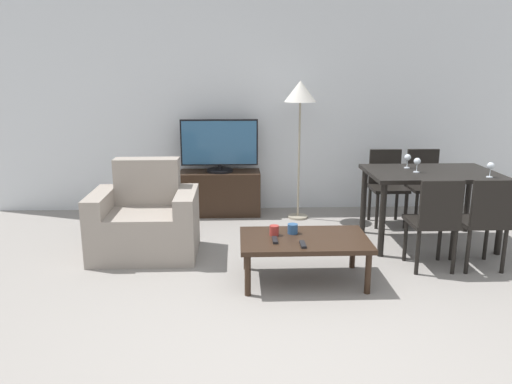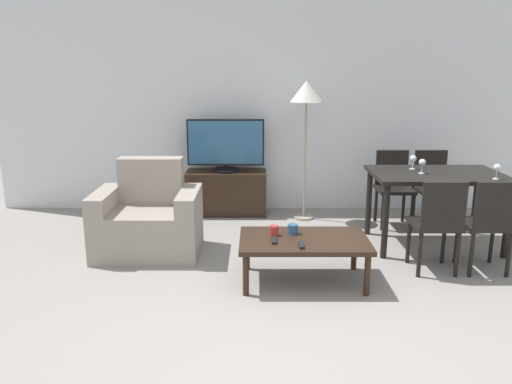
{
  "view_description": "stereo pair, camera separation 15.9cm",
  "coord_description": "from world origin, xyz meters",
  "px_view_note": "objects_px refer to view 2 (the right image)",
  "views": [
    {
      "loc": [
        -0.31,
        -2.72,
        1.76
      ],
      "look_at": [
        -0.14,
        1.75,
        0.65
      ],
      "focal_mm": 35.0,
      "sensor_mm": 36.0,
      "label": 1
    },
    {
      "loc": [
        -0.15,
        -2.73,
        1.76
      ],
      "look_at": [
        -0.14,
        1.75,
        0.65
      ],
      "focal_mm": 35.0,
      "sensor_mm": 36.0,
      "label": 2
    }
  ],
  "objects_px": {
    "coffee_table": "(302,243)",
    "wine_glass_right": "(411,159)",
    "remote_primary": "(272,240)",
    "cup_colored_far": "(272,231)",
    "wine_glass_left": "(495,168)",
    "dining_table": "(434,182)",
    "dining_chair_near_right": "(487,221)",
    "remote_secondary": "(300,245)",
    "tv_stand": "(225,193)",
    "dining_chair_near": "(436,221)",
    "wine_glass_center": "(420,163)",
    "armchair": "(147,221)",
    "tv": "(224,146)",
    "cup_white_near": "(291,229)",
    "floor_lamp": "(304,98)",
    "dining_chair_far": "(430,183)",
    "dining_chair_far_left": "(391,183)"
  },
  "relations": [
    {
      "from": "dining_chair_near",
      "to": "dining_chair_far",
      "type": "distance_m",
      "value": 1.5
    },
    {
      "from": "dining_table",
      "to": "dining_chair_near",
      "type": "xyz_separation_m",
      "value": [
        -0.22,
        -0.72,
        -0.18
      ]
    },
    {
      "from": "dining_table",
      "to": "cup_white_near",
      "type": "height_order",
      "value": "dining_table"
    },
    {
      "from": "coffee_table",
      "to": "cup_colored_far",
      "type": "distance_m",
      "value": 0.27
    },
    {
      "from": "dining_chair_far_left",
      "to": "remote_primary",
      "type": "bearing_deg",
      "value": -130.1
    },
    {
      "from": "floor_lamp",
      "to": "dining_table",
      "type": "bearing_deg",
      "value": -37.65
    },
    {
      "from": "dining_chair_far",
      "to": "wine_glass_left",
      "type": "bearing_deg",
      "value": -78.16
    },
    {
      "from": "floor_lamp",
      "to": "cup_white_near",
      "type": "bearing_deg",
      "value": -98.6
    },
    {
      "from": "dining_table",
      "to": "dining_chair_far",
      "type": "relative_size",
      "value": 1.5
    },
    {
      "from": "dining_chair_near_right",
      "to": "remote_secondary",
      "type": "relative_size",
      "value": 5.66
    },
    {
      "from": "coffee_table",
      "to": "cup_white_near",
      "type": "height_order",
      "value": "cup_white_near"
    },
    {
      "from": "wine_glass_right",
      "to": "cup_white_near",
      "type": "bearing_deg",
      "value": -143.68
    },
    {
      "from": "dining_chair_near",
      "to": "wine_glass_right",
      "type": "xyz_separation_m",
      "value": [
        0.03,
        0.88,
        0.38
      ]
    },
    {
      "from": "cup_white_near",
      "to": "wine_glass_center",
      "type": "bearing_deg",
      "value": 29.1
    },
    {
      "from": "cup_white_near",
      "to": "wine_glass_right",
      "type": "bearing_deg",
      "value": 36.32
    },
    {
      "from": "dining_chair_near",
      "to": "dining_chair_far",
      "type": "height_order",
      "value": "same"
    },
    {
      "from": "tv",
      "to": "dining_chair_far",
      "type": "xyz_separation_m",
      "value": [
        2.38,
        -0.43,
        -0.37
      ]
    },
    {
      "from": "coffee_table",
      "to": "cup_white_near",
      "type": "distance_m",
      "value": 0.17
    },
    {
      "from": "remote_primary",
      "to": "cup_colored_far",
      "type": "xyz_separation_m",
      "value": [
        0.01,
        0.15,
        0.03
      ]
    },
    {
      "from": "floor_lamp",
      "to": "wine_glass_center",
      "type": "xyz_separation_m",
      "value": [
        1.05,
        -0.99,
        -0.57
      ]
    },
    {
      "from": "remote_secondary",
      "to": "cup_white_near",
      "type": "xyz_separation_m",
      "value": [
        -0.05,
        0.3,
        0.03
      ]
    },
    {
      "from": "coffee_table",
      "to": "wine_glass_right",
      "type": "relative_size",
      "value": 7.34
    },
    {
      "from": "dining_chair_near",
      "to": "wine_glass_center",
      "type": "distance_m",
      "value": 0.77
    },
    {
      "from": "armchair",
      "to": "dining_chair_far",
      "type": "xyz_separation_m",
      "value": [
        3.06,
        0.92,
        0.16
      ]
    },
    {
      "from": "armchair",
      "to": "dining_chair_near",
      "type": "xyz_separation_m",
      "value": [
        2.62,
        -0.52,
        0.16
      ]
    },
    {
      "from": "dining_table",
      "to": "cup_colored_far",
      "type": "distance_m",
      "value": 1.85
    },
    {
      "from": "armchair",
      "to": "tv",
      "type": "bearing_deg",
      "value": 63.2
    },
    {
      "from": "coffee_table",
      "to": "wine_glass_center",
      "type": "height_order",
      "value": "wine_glass_center"
    },
    {
      "from": "dining_table",
      "to": "floor_lamp",
      "type": "height_order",
      "value": "floor_lamp"
    },
    {
      "from": "dining_chair_near",
      "to": "wine_glass_left",
      "type": "xyz_separation_m",
      "value": [
        0.66,
        0.41,
        0.38
      ]
    },
    {
      "from": "dining_chair_near",
      "to": "wine_glass_center",
      "type": "height_order",
      "value": "wine_glass_center"
    },
    {
      "from": "coffee_table",
      "to": "dining_table",
      "type": "relative_size",
      "value": 0.84
    },
    {
      "from": "dining_table",
      "to": "wine_glass_right",
      "type": "relative_size",
      "value": 8.71
    },
    {
      "from": "dining_chair_near",
      "to": "wine_glass_left",
      "type": "relative_size",
      "value": 5.82
    },
    {
      "from": "armchair",
      "to": "dining_chair_near_right",
      "type": "height_order",
      "value": "armchair"
    },
    {
      "from": "tv_stand",
      "to": "coffee_table",
      "type": "xyz_separation_m",
      "value": [
        0.77,
        -2.05,
        0.08
      ]
    },
    {
      "from": "remote_primary",
      "to": "cup_colored_far",
      "type": "relative_size",
      "value": 1.76
    },
    {
      "from": "remote_primary",
      "to": "wine_glass_left",
      "type": "distance_m",
      "value": 2.24
    },
    {
      "from": "tv",
      "to": "cup_colored_far",
      "type": "bearing_deg",
      "value": -75.15
    },
    {
      "from": "wine_glass_right",
      "to": "coffee_table",
      "type": "bearing_deg",
      "value": -138.49
    },
    {
      "from": "dining_chair_far_left",
      "to": "tv_stand",
      "type": "bearing_deg",
      "value": 167.5
    },
    {
      "from": "dining_chair_near",
      "to": "floor_lamp",
      "type": "height_order",
      "value": "floor_lamp"
    },
    {
      "from": "tv_stand",
      "to": "remote_primary",
      "type": "height_order",
      "value": "tv_stand"
    },
    {
      "from": "dining_table",
      "to": "dining_chair_far",
      "type": "xyz_separation_m",
      "value": [
        0.22,
        0.72,
        -0.18
      ]
    },
    {
      "from": "remote_primary",
      "to": "tv_stand",
      "type": "bearing_deg",
      "value": 103.65
    },
    {
      "from": "armchair",
      "to": "dining_table",
      "type": "distance_m",
      "value": 2.87
    },
    {
      "from": "dining_chair_near_right",
      "to": "cup_white_near",
      "type": "distance_m",
      "value": 1.7
    },
    {
      "from": "cup_white_near",
      "to": "wine_glass_right",
      "type": "xyz_separation_m",
      "value": [
        1.29,
        0.95,
        0.43
      ]
    },
    {
      "from": "tv",
      "to": "floor_lamp",
      "type": "height_order",
      "value": "floor_lamp"
    },
    {
      "from": "dining_table",
      "to": "cup_white_near",
      "type": "distance_m",
      "value": 1.69
    }
  ]
}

